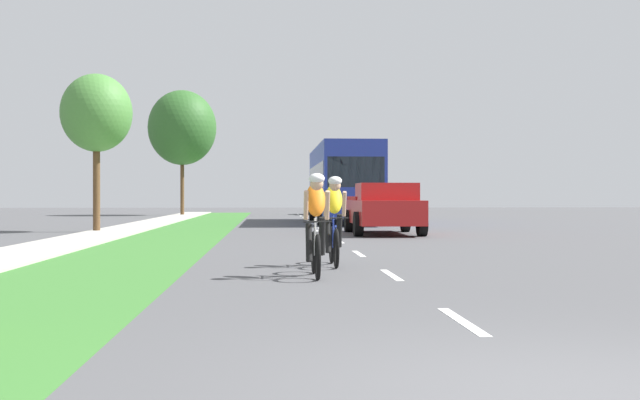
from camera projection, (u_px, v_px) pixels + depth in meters
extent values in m
plane|color=#4C4C4F|center=(331.00, 236.00, 24.96)|extent=(120.00, 120.00, 0.00)
cube|color=#38722D|center=(177.00, 236.00, 24.67)|extent=(2.94, 70.00, 0.01)
cube|color=#B2ADA3|center=(96.00, 237.00, 24.52)|extent=(1.88, 70.00, 0.10)
cube|color=white|center=(462.00, 321.00, 8.00)|extent=(0.12, 1.80, 0.01)
cube|color=white|center=(391.00, 275.00, 12.65)|extent=(0.12, 1.80, 0.01)
cube|color=white|center=(359.00, 254.00, 17.31)|extent=(0.12, 1.80, 0.01)
cube|color=white|center=(340.00, 241.00, 21.97)|extent=(0.12, 1.80, 0.01)
cube|color=white|center=(328.00, 233.00, 26.63)|extent=(0.12, 1.80, 0.01)
cube|color=white|center=(319.00, 228.00, 31.28)|extent=(0.12, 1.80, 0.01)
cube|color=white|center=(313.00, 224.00, 35.94)|extent=(0.12, 1.80, 0.01)
cube|color=white|center=(308.00, 220.00, 40.60)|extent=(0.12, 1.80, 0.01)
cube|color=white|center=(304.00, 218.00, 45.26)|extent=(0.12, 1.80, 0.01)
cube|color=white|center=(301.00, 216.00, 49.92)|extent=(0.12, 1.80, 0.01)
cube|color=white|center=(298.00, 214.00, 54.57)|extent=(0.12, 1.80, 0.01)
torus|color=black|center=(314.00, 252.00, 12.91)|extent=(0.06, 0.68, 0.68)
torus|color=black|center=(318.00, 257.00, 11.87)|extent=(0.06, 0.68, 0.68)
cylinder|color=silver|center=(316.00, 243.00, 12.29)|extent=(0.04, 0.59, 0.43)
cylinder|color=silver|center=(315.00, 236.00, 12.57)|extent=(0.04, 0.04, 0.55)
cylinder|color=silver|center=(316.00, 221.00, 12.34)|extent=(0.03, 0.55, 0.03)
cylinder|color=black|center=(318.00, 222.00, 11.89)|extent=(0.42, 0.02, 0.02)
ellipsoid|color=orange|center=(316.00, 200.00, 12.41)|extent=(0.30, 0.54, 0.63)
sphere|color=tan|center=(317.00, 184.00, 12.13)|extent=(0.20, 0.20, 0.20)
ellipsoid|color=white|center=(317.00, 178.00, 12.13)|extent=(0.24, 0.28, 0.16)
cylinder|color=tan|center=(306.00, 205.00, 12.12)|extent=(0.07, 0.26, 0.45)
cylinder|color=tan|center=(327.00, 205.00, 12.14)|extent=(0.07, 0.26, 0.45)
cylinder|color=black|center=(309.00, 242.00, 12.49)|extent=(0.10, 0.30, 0.60)
cylinder|color=black|center=(322.00, 236.00, 12.45)|extent=(0.10, 0.25, 0.61)
torus|color=black|center=(332.00, 245.00, 14.85)|extent=(0.06, 0.68, 0.68)
torus|color=black|center=(336.00, 249.00, 13.81)|extent=(0.06, 0.68, 0.68)
cylinder|color=#23389E|center=(334.00, 237.00, 14.23)|extent=(0.04, 0.59, 0.43)
cylinder|color=#23389E|center=(333.00, 230.00, 14.51)|extent=(0.04, 0.04, 0.55)
cylinder|color=#23389E|center=(334.00, 218.00, 14.28)|extent=(0.03, 0.55, 0.03)
cylinder|color=black|center=(336.00, 218.00, 13.83)|extent=(0.42, 0.02, 0.02)
ellipsoid|color=yellow|center=(334.00, 199.00, 14.35)|extent=(0.30, 0.54, 0.63)
sphere|color=tan|center=(335.00, 185.00, 14.07)|extent=(0.20, 0.20, 0.20)
ellipsoid|color=white|center=(335.00, 181.00, 14.06)|extent=(0.24, 0.28, 0.16)
cylinder|color=tan|center=(326.00, 204.00, 14.06)|extent=(0.07, 0.26, 0.45)
cylinder|color=tan|center=(344.00, 204.00, 14.08)|extent=(0.07, 0.26, 0.45)
cylinder|color=black|center=(328.00, 236.00, 14.42)|extent=(0.10, 0.30, 0.60)
cylinder|color=black|center=(339.00, 231.00, 14.38)|extent=(0.10, 0.25, 0.61)
cube|color=red|center=(383.00, 212.00, 26.27)|extent=(1.96, 5.10, 0.76)
cube|color=red|center=(387.00, 193.00, 25.50)|extent=(1.80, 1.78, 0.64)
cube|color=#1E2833|center=(390.00, 194.00, 24.79)|extent=(1.67, 0.08, 0.52)
cube|color=red|center=(352.00, 202.00, 27.23)|extent=(0.08, 2.80, 0.40)
cube|color=red|center=(405.00, 202.00, 27.34)|extent=(0.08, 2.80, 0.40)
cube|color=red|center=(373.00, 202.00, 28.77)|extent=(1.80, 0.08, 0.40)
cylinder|color=black|center=(358.00, 224.00, 24.68)|extent=(0.26, 0.76, 0.76)
cylinder|color=black|center=(422.00, 224.00, 24.80)|extent=(0.26, 0.76, 0.76)
cylinder|color=black|center=(349.00, 221.00, 27.74)|extent=(0.26, 0.76, 0.76)
cylinder|color=black|center=(405.00, 221.00, 27.86)|extent=(0.26, 0.76, 0.76)
cube|color=#23389E|center=(343.00, 181.00, 37.44)|extent=(2.50, 11.60, 3.10)
cube|color=#1E2833|center=(343.00, 172.00, 37.44)|extent=(2.52, 10.67, 0.64)
cube|color=#1E2833|center=(356.00, 172.00, 31.68)|extent=(2.25, 0.06, 1.20)
cylinder|color=black|center=(321.00, 214.00, 33.61)|extent=(0.28, 0.96, 0.96)
cylinder|color=black|center=(381.00, 214.00, 33.76)|extent=(0.28, 0.96, 0.96)
cylinder|color=black|center=(312.00, 211.00, 40.56)|extent=(0.28, 0.96, 0.96)
cylinder|color=black|center=(362.00, 211.00, 40.71)|extent=(0.28, 0.96, 0.96)
cube|color=silver|center=(322.00, 205.00, 53.58)|extent=(1.76, 4.30, 0.76)
cube|color=silver|center=(322.00, 196.00, 53.72)|extent=(1.55, 2.24, 0.52)
cube|color=#1E2833|center=(323.00, 196.00, 52.76)|extent=(1.44, 0.08, 0.44)
cylinder|color=black|center=(310.00, 210.00, 52.19)|extent=(0.22, 0.64, 0.64)
cylinder|color=black|center=(337.00, 210.00, 52.30)|extent=(0.22, 0.64, 0.64)
cylinder|color=black|center=(308.00, 209.00, 54.85)|extent=(0.22, 0.64, 0.64)
cylinder|color=black|center=(334.00, 209.00, 54.96)|extent=(0.22, 0.64, 0.64)
cylinder|color=brown|center=(97.00, 187.00, 27.75)|extent=(0.24, 0.24, 3.11)
ellipsoid|color=#478438|center=(96.00, 113.00, 27.74)|extent=(2.43, 2.43, 2.67)
cylinder|color=brown|center=(182.00, 185.00, 51.40)|extent=(0.24, 0.24, 3.85)
ellipsoid|color=#2D6026|center=(182.00, 128.00, 51.38)|extent=(4.32, 4.32, 4.75)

